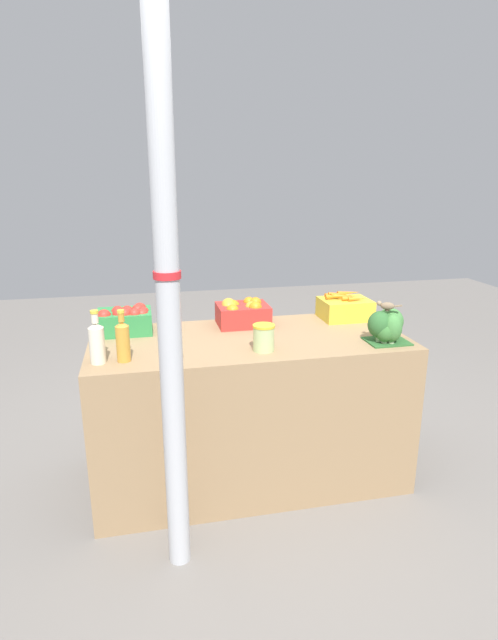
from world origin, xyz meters
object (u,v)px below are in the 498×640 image
(support_pole, at_px, (168,304))
(juice_bottle_amber, at_px, (123,340))
(pickle_jar, at_px, (264,338))
(apple_crate, at_px, (126,319))
(broccoli_pile, at_px, (387,326))
(carrot_crate, at_px, (345,308))
(sparrow_bird, at_px, (387,306))
(juice_bottle_cloudy, at_px, (97,341))
(orange_crate, at_px, (241,312))

(support_pole, relative_size, juice_bottle_amber, 9.58)
(juice_bottle_amber, bearing_deg, pickle_jar, 0.21)
(pickle_jar, bearing_deg, apple_crate, 145.83)
(broccoli_pile, bearing_deg, pickle_jar, 179.06)
(carrot_crate, bearing_deg, apple_crate, -179.64)
(sparrow_bird, bearing_deg, juice_bottle_cloudy, 27.62)
(broccoli_pile, relative_size, sparrow_bird, 1.79)
(orange_crate, xyz_separation_m, juice_bottle_cloudy, (-0.79, -0.48, 0.03))
(juice_bottle_cloudy, distance_m, pickle_jar, 0.81)
(orange_crate, height_order, sparrow_bird, sparrow_bird)
(support_pole, xyz_separation_m, juice_bottle_amber, (-0.20, 0.38, -0.26))
(orange_crate, distance_m, juice_bottle_amber, 0.83)
(carrot_crate, bearing_deg, juice_bottle_amber, -160.24)
(support_pole, bearing_deg, orange_crate, 61.26)
(apple_crate, bearing_deg, pickle_jar, -34.17)
(apple_crate, xyz_separation_m, orange_crate, (0.67, 0.01, -0.00))
(juice_bottle_cloudy, bearing_deg, pickle_jar, 0.18)
(orange_crate, xyz_separation_m, sparrow_bird, (0.68, -0.49, 0.13))
(broccoli_pile, bearing_deg, orange_crate, 144.82)
(support_pole, bearing_deg, apple_crate, 103.25)
(juice_bottle_cloudy, distance_m, juice_bottle_amber, 0.12)
(pickle_jar, bearing_deg, sparrow_bird, -1.68)
(carrot_crate, height_order, broccoli_pile, broccoli_pile)
(support_pole, relative_size, pickle_jar, 17.76)
(apple_crate, distance_m, juice_bottle_amber, 0.47)
(apple_crate, height_order, broccoli_pile, broccoli_pile)
(broccoli_pile, height_order, juice_bottle_cloudy, juice_bottle_cloudy)
(carrot_crate, bearing_deg, support_pole, -142.75)
(juice_bottle_cloudy, bearing_deg, broccoli_pile, -0.33)
(support_pole, height_order, orange_crate, support_pole)
(support_pole, xyz_separation_m, carrot_crate, (1.13, 0.86, -0.30))
(broccoli_pile, relative_size, juice_bottle_cloudy, 0.86)
(juice_bottle_amber, distance_m, sparrow_bird, 1.35)
(apple_crate, height_order, sparrow_bird, sparrow_bird)
(carrot_crate, distance_m, pickle_jar, 0.80)
(orange_crate, distance_m, carrot_crate, 0.66)
(support_pole, distance_m, sparrow_bird, 1.21)
(support_pole, relative_size, apple_crate, 8.12)
(support_pole, distance_m, broccoli_pile, 1.25)
(juice_bottle_amber, bearing_deg, apple_crate, 89.48)
(orange_crate, bearing_deg, support_pole, -118.74)
(broccoli_pile, distance_m, juice_bottle_amber, 1.36)
(apple_crate, relative_size, broccoli_pile, 1.34)
(apple_crate, distance_m, orange_crate, 0.67)
(orange_crate, height_order, carrot_crate, carrot_crate)
(orange_crate, distance_m, juice_bottle_cloudy, 0.93)
(apple_crate, bearing_deg, broccoli_pile, -19.39)
(carrot_crate, bearing_deg, orange_crate, -179.96)
(apple_crate, bearing_deg, juice_bottle_cloudy, -104.70)
(broccoli_pile, relative_size, pickle_jar, 1.63)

